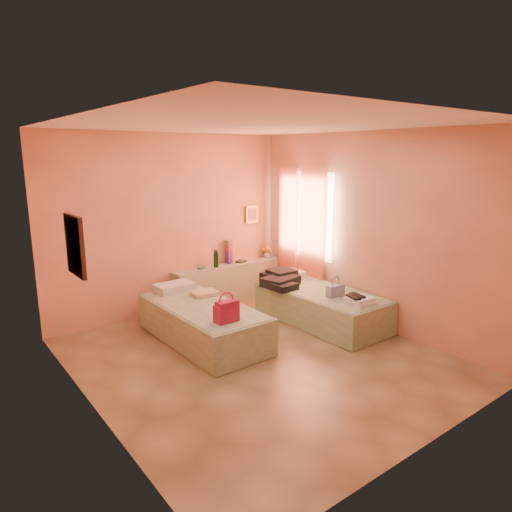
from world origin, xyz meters
The scene contains 16 objects.
ground centered at (0.00, 0.00, 0.00)m, with size 4.50×4.50×0.00m, color tan.
room_walls centered at (0.21, 0.57, 1.79)m, with size 4.02×4.51×2.81m.
headboard_ledge centered at (0.98, 2.10, 0.33)m, with size 2.05×0.30×0.65m, color #A0A889.
bed_left centered at (-0.26, 0.90, 0.25)m, with size 0.90×2.00×0.50m, color #ABC49E.
bed_right centered at (1.50, 0.42, 0.25)m, with size 0.90×2.00×0.50m, color #ABC49E.
water_bottle centered at (0.70, 2.07, 0.79)m, with size 0.08×0.08×0.28m, color #163C1E.
rainbow_box centered at (1.02, 2.18, 0.85)m, with size 0.09×0.09×0.41m, color #A3143A.
small_dish centered at (0.45, 2.12, 0.67)m, with size 0.13×0.13×0.03m, color #4A8767.
green_book centered at (1.24, 2.11, 0.66)m, with size 0.18×0.13×0.03m, color #223F24.
flower_vase centered at (1.81, 2.11, 0.78)m, with size 0.20×0.20×0.25m, color silver.
magenta_handbag centered at (-0.34, 0.20, 0.63)m, with size 0.28×0.16×0.27m, color #A3143A.
khaki_garment centered at (-0.01, 1.27, 0.53)m, with size 0.36×0.29×0.06m, color tan.
clothes_pile centered at (1.23, 1.00, 0.59)m, with size 0.60×0.60×0.18m, color black.
blue_handbag centered at (1.44, 0.10, 0.58)m, with size 0.26×0.11×0.17m, color #40559A.
towel_stack centered at (1.46, -0.36, 0.55)m, with size 0.35×0.30×0.10m, color white.
sandal_pair centered at (1.40, -0.31, 0.61)m, with size 0.18×0.24×0.02m, color black.
Camera 1 is at (-3.21, -4.15, 2.46)m, focal length 32.00 mm.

